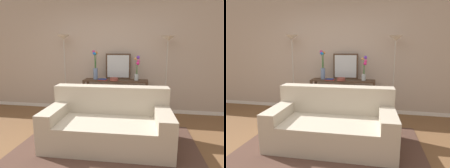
{
  "view_description": "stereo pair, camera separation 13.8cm",
  "coord_description": "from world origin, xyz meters",
  "views": [
    {
      "loc": [
        0.88,
        -2.16,
        1.49
      ],
      "look_at": [
        0.32,
        1.25,
        0.85
      ],
      "focal_mm": 30.02,
      "sensor_mm": 36.0,
      "label": 1
    },
    {
      "loc": [
        1.01,
        -2.14,
        1.49
      ],
      "look_at": [
        0.32,
        1.25,
        0.85
      ],
      "focal_mm": 30.02,
      "sensor_mm": 36.0,
      "label": 2
    }
  ],
  "objects": [
    {
      "name": "fruit_bowl",
      "position": [
        0.27,
        1.85,
        0.85
      ],
      "size": [
        0.19,
        0.19,
        0.06
      ],
      "color": "brown",
      "rests_on": "console_table"
    },
    {
      "name": "area_rug",
      "position": [
        0.37,
        0.44,
        0.01
      ],
      "size": [
        2.74,
        1.95,
        0.01
      ],
      "color": "#51382D",
      "rests_on": "ground"
    },
    {
      "name": "floor_lamp_right",
      "position": [
        1.38,
        1.95,
        1.39
      ],
      "size": [
        0.28,
        0.28,
        1.76
      ],
      "color": "#B7B2A8",
      "rests_on": "ground"
    },
    {
      "name": "vase_short_flowers",
      "position": [
        0.76,
        1.96,
        1.07
      ],
      "size": [
        0.12,
        0.11,
        0.54
      ],
      "color": "silver",
      "rests_on": "console_table"
    },
    {
      "name": "vase_tall_flowers",
      "position": [
        -0.18,
        1.96,
        1.1
      ],
      "size": [
        0.12,
        0.13,
        0.66
      ],
      "color": "#6B84AD",
      "rests_on": "console_table"
    },
    {
      "name": "book_row_under_console",
      "position": [
        -0.13,
        1.96,
        0.06
      ],
      "size": [
        0.35,
        0.16,
        0.12
      ],
      "color": "tan",
      "rests_on": "ground"
    },
    {
      "name": "wall_mirror",
      "position": [
        0.32,
        2.11,
        1.11
      ],
      "size": [
        0.57,
        0.02,
        0.58
      ],
      "color": "#473323",
      "rests_on": "console_table"
    },
    {
      "name": "back_wall",
      "position": [
        0.0,
        2.31,
        1.48
      ],
      "size": [
        12.0,
        0.15,
        2.97
      ],
      "color": "white",
      "rests_on": "ground"
    },
    {
      "name": "book_stack",
      "position": [
        0.01,
        1.86,
        0.83
      ],
      "size": [
        0.2,
        0.16,
        0.03
      ],
      "color": "#BC3328",
      "rests_on": "console_table"
    },
    {
      "name": "floor_lamp_left",
      "position": [
        -0.91,
        1.95,
        1.42
      ],
      "size": [
        0.28,
        0.28,
        1.81
      ],
      "color": "#B7B2A8",
      "rests_on": "ground"
    },
    {
      "name": "console_table",
      "position": [
        0.29,
        1.96,
        0.57
      ],
      "size": [
        1.44,
        0.37,
        0.82
      ],
      "color": "#473323",
      "rests_on": "ground"
    },
    {
      "name": "ground_plane",
      "position": [
        0.0,
        0.0,
        -0.01
      ],
      "size": [
        16.0,
        16.0,
        0.02
      ],
      "primitive_type": "cube",
      "color": "brown"
    },
    {
      "name": "couch",
      "position": [
        0.37,
        0.6,
        0.31
      ],
      "size": [
        1.94,
        1.02,
        0.88
      ],
      "color": "#BCB29E",
      "rests_on": "ground"
    }
  ]
}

